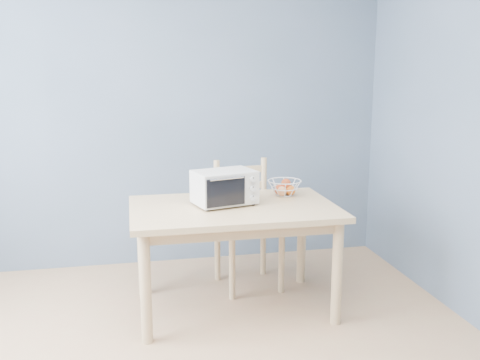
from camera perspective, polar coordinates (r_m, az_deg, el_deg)
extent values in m
cube|color=slate|center=(4.57, -9.53, 6.96)|extent=(4.00, 0.01, 2.60)
cube|color=tan|center=(3.66, -0.70, -3.09)|extent=(1.40, 0.90, 0.04)
cylinder|color=tan|center=(3.37, -10.04, -11.35)|extent=(0.07, 0.07, 0.71)
cylinder|color=tan|center=(3.61, 10.31, -9.75)|extent=(0.07, 0.07, 0.71)
cylinder|color=tan|center=(4.06, -10.39, -7.30)|extent=(0.07, 0.07, 0.71)
cylinder|color=tan|center=(4.27, 6.59, -6.26)|extent=(0.07, 0.07, 0.71)
cube|color=beige|center=(3.67, -1.69, -0.73)|extent=(0.46, 0.37, 0.23)
cube|color=black|center=(3.64, -2.46, -0.84)|extent=(0.31, 0.30, 0.18)
cube|color=black|center=(3.52, -1.50, -1.29)|extent=(0.27, 0.08, 0.19)
cylinder|color=silver|center=(3.49, -1.39, 0.14)|extent=(0.24, 0.08, 0.01)
cube|color=beige|center=(3.61, 1.29, -0.91)|extent=(0.11, 0.03, 0.21)
cylinder|color=black|center=(3.53, -3.47, -3.22)|extent=(0.02, 0.02, 0.01)
cylinder|color=black|center=(3.68, 1.44, -2.60)|extent=(0.02, 0.02, 0.01)
cylinder|color=black|center=(3.72, -4.76, -2.48)|extent=(0.02, 0.02, 0.01)
cylinder|color=black|center=(3.86, -0.04, -1.92)|extent=(0.02, 0.02, 0.01)
cylinder|color=silver|center=(3.59, 1.38, 0.04)|extent=(0.04, 0.02, 0.04)
cylinder|color=silver|center=(3.60, 1.38, -0.94)|extent=(0.04, 0.02, 0.04)
cylinder|color=silver|center=(3.62, 1.37, -1.92)|extent=(0.04, 0.02, 0.04)
torus|color=silver|center=(3.94, 4.78, -0.08)|extent=(0.30, 0.30, 0.01)
torus|color=silver|center=(3.95, 4.76, -0.84)|extent=(0.24, 0.24, 0.01)
torus|color=silver|center=(3.96, 4.75, -1.60)|extent=(0.14, 0.14, 0.01)
sphere|color=red|center=(3.95, 4.24, -1.04)|extent=(0.08, 0.08, 0.08)
sphere|color=#CB5E17|center=(3.95, 5.38, -1.11)|extent=(0.08, 0.08, 0.08)
sphere|color=#E8935A|center=(4.00, 4.63, -0.94)|extent=(0.07, 0.07, 0.07)
sphere|color=red|center=(3.94, 4.93, -0.37)|extent=(0.07, 0.07, 0.07)
sphere|color=#E8935A|center=(3.91, 4.51, -1.19)|extent=(0.07, 0.07, 0.07)
cube|color=tan|center=(4.11, 0.93, -4.68)|extent=(0.51, 0.51, 0.03)
cylinder|color=tan|center=(3.96, -0.84, -9.31)|extent=(0.05, 0.05, 0.49)
cylinder|color=tan|center=(4.09, 4.45, -8.66)|extent=(0.05, 0.05, 0.49)
cylinder|color=tan|center=(4.31, -2.42, -7.53)|extent=(0.05, 0.05, 0.49)
cylinder|color=tan|center=(4.43, 2.48, -7.01)|extent=(0.05, 0.05, 0.49)
cylinder|color=tan|center=(4.18, -2.48, -1.19)|extent=(0.05, 0.05, 0.49)
cylinder|color=tan|center=(4.30, 2.54, -0.82)|extent=(0.05, 0.05, 0.49)
cube|color=tan|center=(4.26, 0.07, -2.37)|extent=(0.39, 0.06, 0.05)
cube|color=tan|center=(4.23, 0.07, -0.64)|extent=(0.39, 0.06, 0.05)
cube|color=tan|center=(4.20, 0.07, 1.09)|extent=(0.39, 0.06, 0.05)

